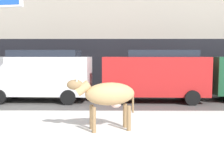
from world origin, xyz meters
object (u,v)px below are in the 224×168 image
(car_red_van, at_px, (155,74))
(pedestrian_near_billboard, at_px, (135,76))
(cow_tan, at_px, (107,95))
(car_white_van, at_px, (40,74))

(car_red_van, height_order, pedestrian_near_billboard, car_red_van)
(cow_tan, distance_m, car_red_van, 5.46)
(pedestrian_near_billboard, bearing_deg, car_white_van, -141.64)
(car_white_van, height_order, pedestrian_near_billboard, car_white_van)
(pedestrian_near_billboard, bearing_deg, car_red_van, -80.56)
(car_red_van, distance_m, pedestrian_near_billboard, 3.79)
(cow_tan, height_order, pedestrian_near_billboard, pedestrian_near_billboard)
(car_red_van, bearing_deg, cow_tan, -111.88)
(cow_tan, height_order, car_red_van, car_red_van)
(car_red_van, relative_size, pedestrian_near_billboard, 2.70)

